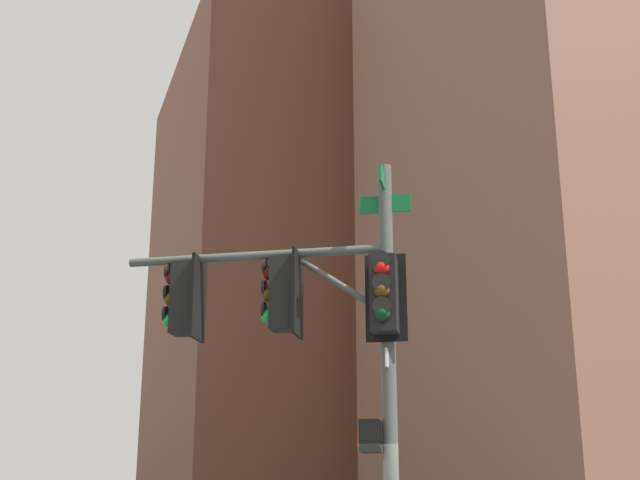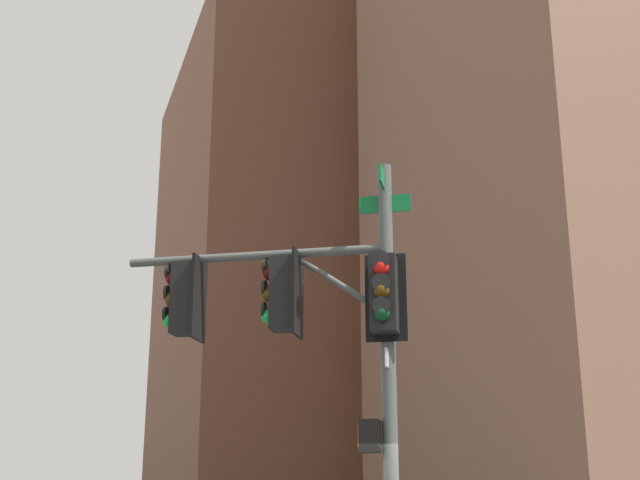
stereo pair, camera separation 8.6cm
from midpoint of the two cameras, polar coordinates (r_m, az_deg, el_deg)
The scene contains 3 objects.
signal_pole_assembly at distance 11.75m, azimuth -0.58°, elevation -5.39°, with size 2.42×3.50×6.24m.
building_brick_midblock at distance 51.56m, azimuth 13.11°, elevation 7.92°, with size 23.70×15.17×46.10m, color #845B47.
building_brick_farside at distance 63.10m, azimuth -2.36°, elevation -3.00°, with size 23.75×16.33×33.94m, color brown.
Camera 1 is at (-10.33, 4.41, 1.69)m, focal length 49.89 mm.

